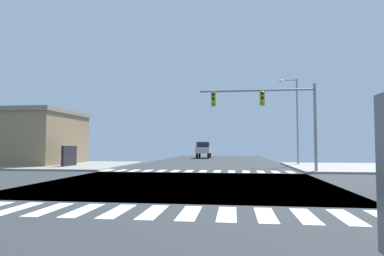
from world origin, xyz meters
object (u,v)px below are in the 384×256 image
object	(u,v)px
traffic_signal_mast	(267,107)
pickup_nearside_1	(204,149)
street_lamp	(295,113)
bank_building	(15,138)

from	to	relation	value
traffic_signal_mast	pickup_nearside_1	xyz separation A→B (m)	(-6.70, 25.35, -3.18)
street_lamp	traffic_signal_mast	bearing A→B (deg)	-111.21
traffic_signal_mast	street_lamp	world-z (taller)	street_lamp
traffic_signal_mast	pickup_nearside_1	size ratio (longest dim) A/B	1.54
street_lamp	bank_building	distance (m)	26.42
street_lamp	bank_building	world-z (taller)	street_lamp
bank_building	pickup_nearside_1	distance (m)	25.20
street_lamp	pickup_nearside_1	size ratio (longest dim) A/B	1.57
bank_building	pickup_nearside_1	bearing A→B (deg)	49.80
bank_building	pickup_nearside_1	xyz separation A→B (m)	(16.24, 19.22, -1.27)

